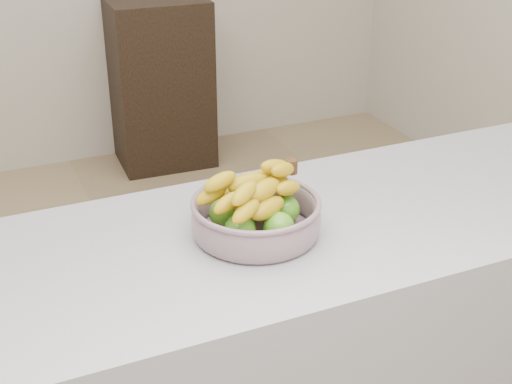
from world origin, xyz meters
The scene contains 3 objects.
ground centered at (0.00, 0.00, 0.00)m, with size 4.00×4.00×0.00m, color #8F7B57.
cabinet centered at (0.51, 1.78, 0.46)m, with size 0.51×0.41×0.92m, color black.
fruit_bowl centered at (-0.01, -0.66, 0.95)m, with size 0.28×0.28×0.14m.
Camera 1 is at (-0.55, -1.87, 1.65)m, focal length 50.00 mm.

